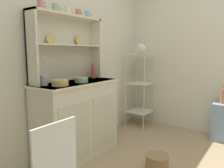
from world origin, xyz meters
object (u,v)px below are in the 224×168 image
object	(u,v)px
hutch_shelf_unit	(66,43)
cup_rose_0	(41,5)
hutch_cabinet	(78,119)
bowl_mixing_large	(60,83)
utensil_jar	(44,80)
porcelain_teapot	(141,48)
jam_bottle	(93,72)
floor_basket	(157,162)
flower_vase	(224,96)
bakers_rack	(140,82)

from	to	relation	value
hutch_shelf_unit	cup_rose_0	world-z (taller)	cup_rose_0
hutch_cabinet	bowl_mixing_large	distance (m)	0.57
cup_rose_0	utensil_jar	bearing A→B (deg)	-128.83
cup_rose_0	porcelain_teapot	world-z (taller)	cup_rose_0
hutch_cabinet	hutch_shelf_unit	bearing A→B (deg)	90.00
jam_bottle	porcelain_teapot	bearing A→B (deg)	-8.38
floor_basket	flower_vase	world-z (taller)	flower_vase
hutch_cabinet	floor_basket	world-z (taller)	hutch_cabinet
utensil_jar	flower_vase	xyz separation A→B (m)	(1.93, -1.38, -0.32)
hutch_cabinet	cup_rose_0	size ratio (longest dim) A/B	11.53
porcelain_teapot	flower_vase	distance (m)	1.41
cup_rose_0	hutch_cabinet	bearing A→B (deg)	-19.06
floor_basket	jam_bottle	size ratio (longest dim) A/B	1.27
bakers_rack	utensil_jar	world-z (taller)	bakers_rack
utensil_jar	flower_vase	world-z (taller)	utensil_jar
jam_bottle	hutch_cabinet	bearing A→B (deg)	-167.53
jam_bottle	flower_vase	world-z (taller)	jam_bottle
jam_bottle	bowl_mixing_large	bearing A→B (deg)	-167.13
cup_rose_0	porcelain_teapot	size ratio (longest dim) A/B	0.37
hutch_shelf_unit	floor_basket	distance (m)	1.67
bakers_rack	flower_vase	distance (m)	1.25
bakers_rack	porcelain_teapot	distance (m)	0.56
bowl_mixing_large	flower_vase	xyz separation A→B (m)	(1.85, -1.23, -0.29)
hutch_cabinet	cup_rose_0	world-z (taller)	cup_rose_0
cup_rose_0	jam_bottle	distance (m)	1.04
bowl_mixing_large	jam_bottle	bearing A→B (deg)	12.87
bakers_rack	utensil_jar	xyz separation A→B (m)	(-1.80, 0.14, 0.22)
floor_basket	jam_bottle	distance (m)	1.34
hutch_shelf_unit	porcelain_teapot	world-z (taller)	hutch_shelf_unit
floor_basket	cup_rose_0	world-z (taller)	cup_rose_0
porcelain_teapot	flower_vase	bearing A→B (deg)	-84.04
hutch_shelf_unit	porcelain_teapot	distance (m)	1.43
porcelain_teapot	hutch_cabinet	bearing A→B (deg)	177.40
cup_rose_0	porcelain_teapot	bearing A→B (deg)	-6.03
hutch_cabinet	porcelain_teapot	xyz separation A→B (m)	(1.41, -0.06, 0.84)
bowl_mixing_large	utensil_jar	size ratio (longest dim) A/B	0.70
hutch_cabinet	utensil_jar	distance (m)	0.64
floor_basket	flower_vase	bearing A→B (deg)	-17.16
floor_basket	utensil_jar	world-z (taller)	utensil_jar
hutch_shelf_unit	cup_rose_0	size ratio (longest dim) A/B	10.75
floor_basket	porcelain_teapot	size ratio (longest dim) A/B	0.99
hutch_cabinet	bowl_mixing_large	world-z (taller)	bowl_mixing_large
floor_basket	bowl_mixing_large	distance (m)	1.31
cup_rose_0	bowl_mixing_large	xyz separation A→B (m)	(0.05, -0.20, -0.78)
bakers_rack	jam_bottle	bearing A→B (deg)	171.63
hutch_cabinet	jam_bottle	distance (m)	0.65
jam_bottle	flower_vase	xyz separation A→B (m)	(1.15, -1.39, -0.34)
hutch_shelf_unit	cup_rose_0	distance (m)	0.51
bakers_rack	porcelain_teapot	xyz separation A→B (m)	(-0.00, -0.00, 0.56)
hutch_cabinet	bakers_rack	bearing A→B (deg)	-2.60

